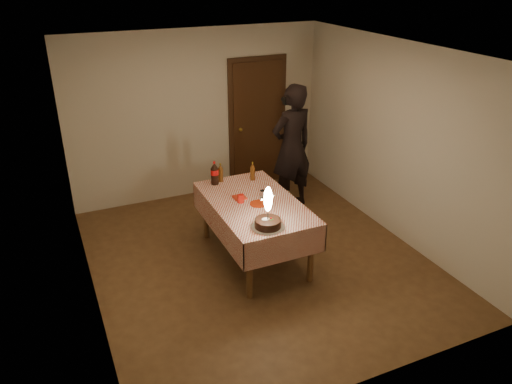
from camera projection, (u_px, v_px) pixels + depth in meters
ground at (258, 259)px, 6.39m from camera, size 4.00×4.50×0.01m
room_shell at (258, 134)px, 5.76m from camera, size 4.04×4.54×2.62m
dining_table at (254, 209)px, 6.14m from camera, size 1.02×1.72×0.80m
birthday_cake at (268, 218)px, 5.47m from camera, size 0.37×0.37×0.49m
red_plate at (259, 204)px, 6.03m from camera, size 0.22×0.22×0.01m
red_cup at (241, 199)px, 6.05m from camera, size 0.08×0.08×0.10m
clear_cup at (263, 194)px, 6.19m from camera, size 0.07×0.07×0.09m
napkin_stack at (239, 197)px, 6.18m from camera, size 0.15×0.15×0.02m
cola_bottle at (215, 173)px, 6.50m from camera, size 0.10×0.10×0.32m
amber_bottle_left at (221, 173)px, 6.60m from camera, size 0.06×0.06×0.25m
amber_bottle_right at (253, 172)px, 6.65m from camera, size 0.06×0.06×0.25m
photographer at (292, 147)px, 7.39m from camera, size 0.76×0.56×1.91m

